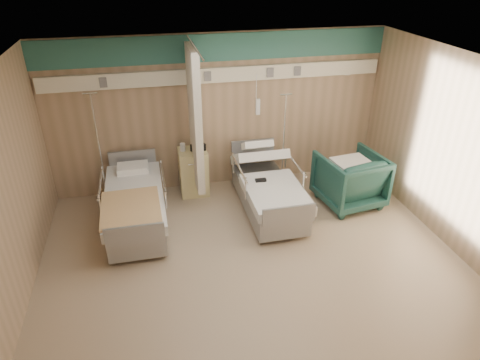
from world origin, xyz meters
name	(u,v)px	position (x,y,z in m)	size (l,w,h in m)	color
ground	(253,262)	(0.00, 0.00, 0.00)	(6.00, 5.00, 0.00)	tan
room_walls	(247,136)	(-0.03, 0.25, 1.86)	(6.04, 5.04, 2.82)	tan
bed_right	(268,194)	(0.60, 1.30, 0.32)	(1.00, 2.16, 0.63)	silver
bed_left	(136,210)	(-1.60, 1.30, 0.32)	(1.00, 2.16, 0.63)	silver
bedside_cabinet	(194,172)	(-0.55, 2.20, 0.42)	(0.50, 0.48, 0.85)	beige
visitor_armchair	(350,179)	(2.05, 1.23, 0.47)	(1.00, 1.03, 0.94)	#1C463F
waffle_blanket	(354,153)	(2.05, 1.22, 0.97)	(0.60, 0.54, 0.07)	silver
iv_stand_right	(282,168)	(1.10, 2.08, 0.37)	(0.32, 0.32, 1.81)	silver
iv_stand_left	(105,180)	(-2.12, 2.28, 0.41)	(0.35, 0.35, 1.98)	silver
call_remote	(261,180)	(0.44, 1.22, 0.65)	(0.18, 0.08, 0.04)	black
tan_blanket	(131,207)	(-1.64, 0.84, 0.65)	(0.85, 1.07, 0.04)	tan
toiletry_bag	(198,147)	(-0.45, 2.16, 0.91)	(0.24, 0.15, 0.13)	black
white_cup	(183,147)	(-0.71, 2.23, 0.92)	(0.10, 0.10, 0.14)	white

